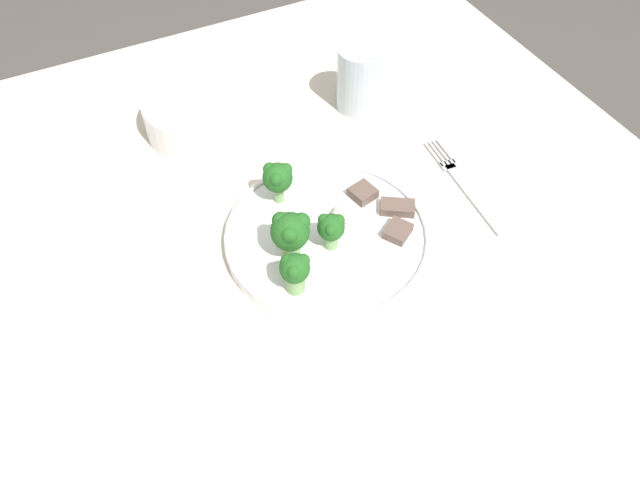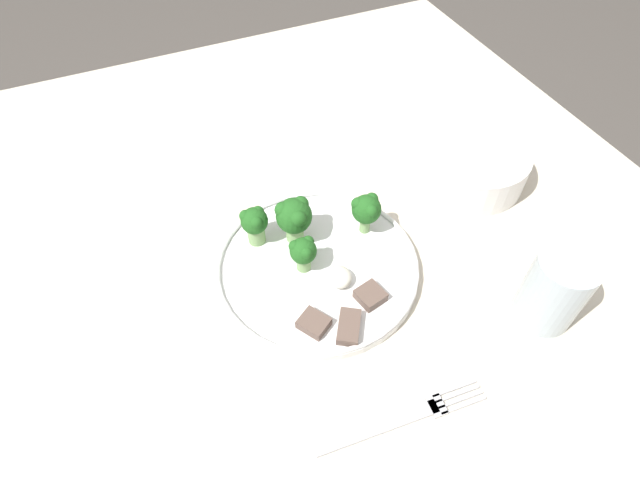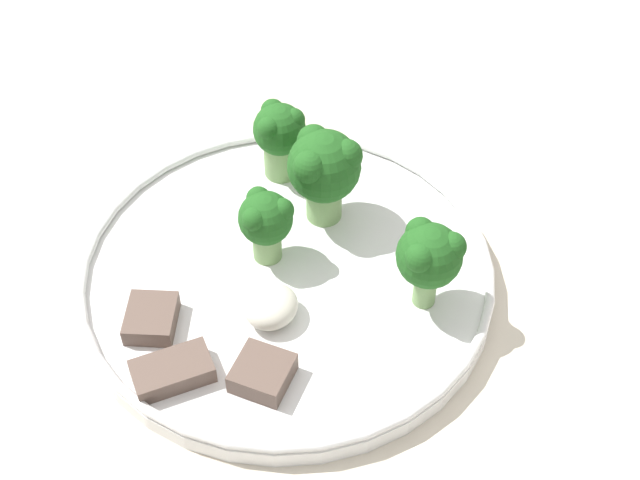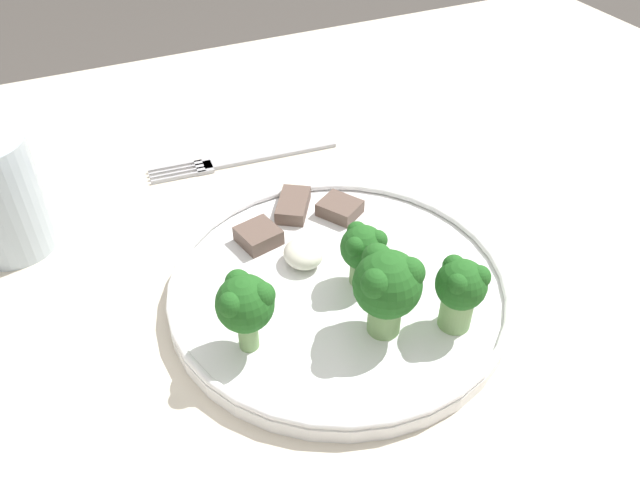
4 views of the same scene
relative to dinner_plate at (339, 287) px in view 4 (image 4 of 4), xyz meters
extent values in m
cube|color=beige|center=(-0.05, -0.05, -0.02)|extent=(1.12, 1.19, 0.03)
cylinder|color=brown|center=(0.45, -0.59, -0.39)|extent=(0.06, 0.06, 0.69)
cylinder|color=white|center=(0.00, 0.00, 0.00)|extent=(0.26, 0.26, 0.01)
torus|color=white|center=(0.00, 0.00, 0.01)|extent=(0.26, 0.26, 0.01)
cube|color=#B2B2B7|center=(0.21, -0.03, -0.01)|extent=(0.03, 0.14, 0.00)
cube|color=#B2B2B7|center=(0.22, 0.04, -0.01)|extent=(0.03, 0.02, 0.00)
cube|color=#B2B2B7|center=(0.23, 0.07, -0.01)|extent=(0.01, 0.05, 0.00)
cube|color=#B2B2B7|center=(0.23, 0.07, -0.01)|extent=(0.01, 0.05, 0.00)
cube|color=#B2B2B7|center=(0.22, 0.07, -0.01)|extent=(0.01, 0.05, 0.00)
cube|color=#B2B2B7|center=(0.21, 0.07, -0.01)|extent=(0.01, 0.05, 0.00)
cylinder|color=silver|center=(0.17, 0.22, 0.02)|extent=(0.06, 0.06, 0.06)
cylinder|color=#7FA866|center=(-0.07, -0.06, 0.02)|extent=(0.02, 0.02, 0.03)
sphere|color=#215B1E|center=(-0.07, -0.06, 0.04)|extent=(0.04, 0.04, 0.04)
sphere|color=#215B1E|center=(-0.06, -0.06, 0.05)|extent=(0.02, 0.02, 0.02)
sphere|color=#215B1E|center=(-0.08, -0.05, 0.05)|extent=(0.02, 0.02, 0.02)
sphere|color=#215B1E|center=(-0.08, -0.07, 0.05)|extent=(0.02, 0.02, 0.02)
cylinder|color=#7FA866|center=(0.00, -0.02, 0.01)|extent=(0.02, 0.02, 0.02)
sphere|color=#215B1E|center=(0.00, -0.02, 0.04)|extent=(0.03, 0.03, 0.03)
sphere|color=#215B1E|center=(0.01, -0.02, 0.05)|extent=(0.02, 0.02, 0.02)
sphere|color=#215B1E|center=(-0.01, -0.01, 0.05)|extent=(0.02, 0.02, 0.02)
sphere|color=#215B1E|center=(-0.01, -0.03, 0.05)|extent=(0.02, 0.02, 0.02)
cylinder|color=#7FA866|center=(-0.05, -0.01, 0.02)|extent=(0.02, 0.02, 0.03)
sphere|color=#215B1E|center=(-0.05, -0.01, 0.05)|extent=(0.05, 0.05, 0.05)
sphere|color=#215B1E|center=(-0.04, -0.01, 0.06)|extent=(0.02, 0.02, 0.02)
sphere|color=#215B1E|center=(-0.06, 0.00, 0.06)|extent=(0.02, 0.02, 0.02)
sphere|color=#215B1E|center=(-0.06, -0.02, 0.06)|extent=(0.02, 0.02, 0.02)
cylinder|color=#7FA866|center=(-0.03, 0.08, 0.02)|extent=(0.01, 0.01, 0.03)
sphere|color=#215B1E|center=(-0.03, 0.08, 0.04)|extent=(0.04, 0.04, 0.04)
sphere|color=#215B1E|center=(-0.02, 0.08, 0.05)|extent=(0.02, 0.02, 0.02)
sphere|color=#215B1E|center=(-0.04, 0.09, 0.05)|extent=(0.02, 0.02, 0.02)
sphere|color=#215B1E|center=(-0.03, 0.07, 0.05)|extent=(0.02, 0.02, 0.02)
cube|color=brown|center=(0.10, 0.00, 0.01)|extent=(0.05, 0.05, 0.01)
cube|color=brown|center=(0.08, -0.04, 0.01)|extent=(0.04, 0.04, 0.01)
cube|color=brown|center=(0.07, 0.04, 0.01)|extent=(0.04, 0.04, 0.01)
ellipsoid|color=silver|center=(0.03, 0.01, 0.01)|extent=(0.03, 0.03, 0.02)
camera|label=1|loc=(-0.24, -0.45, 0.61)|focal=35.00mm
camera|label=2|loc=(0.36, -0.16, 0.52)|focal=28.00mm
camera|label=3|loc=(0.29, 0.23, 0.43)|focal=50.00mm
camera|label=4|loc=(-0.31, 0.16, 0.34)|focal=35.00mm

